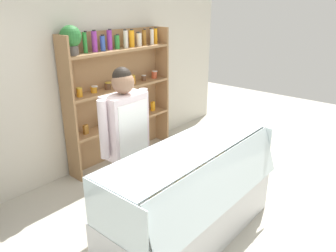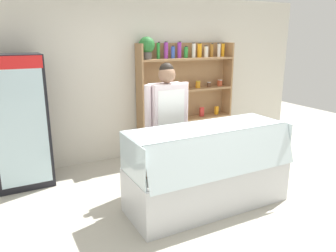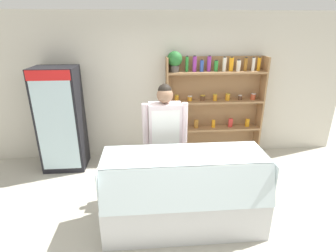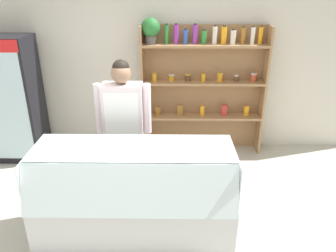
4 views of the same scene
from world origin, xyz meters
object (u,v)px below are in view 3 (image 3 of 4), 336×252
Objects in this scene: drinks_fridge at (61,120)px; shop_clerk at (165,132)px; deli_display_case at (183,204)px; shelving_unit at (210,99)px.

shop_clerk is at bearing -29.56° from drinks_fridge.
deli_display_case is 1.16× the size of shop_clerk.
shop_clerk reaches higher than deli_display_case.
shop_clerk is (1.75, -0.99, 0.11)m from drinks_fridge.
shelving_unit reaches higher than deli_display_case.
drinks_fridge is 0.89× the size of shelving_unit.
shelving_unit is at bearing 68.82° from deli_display_case.
shop_clerk is (-0.18, 0.72, 0.71)m from deli_display_case.
shelving_unit reaches higher than drinks_fridge.
shop_clerk is at bearing 104.05° from deli_display_case.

